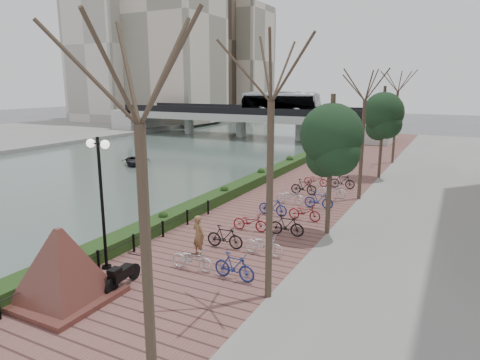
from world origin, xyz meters
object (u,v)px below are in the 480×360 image
Objects in this scene: lamppost at (100,176)px; boat at (135,160)px; motorcycle at (123,274)px; pedestrian at (199,235)px; granite_monument at (61,264)px.

boat is (-15.39, 19.44, -3.71)m from lamppost.
motorcycle is 3.76m from pedestrian.
granite_monument is 2.08m from motorcycle.
lamppost is at bearing -87.54° from boat.
lamppost is 25.07m from boat.
pedestrian reaches higher than motorcycle.
motorcycle is at bearing 95.96° from pedestrian.
boat is (-15.95, 21.93, -1.33)m from granite_monument.
pedestrian is 0.44× the size of boat.
motorcycle is 0.93× the size of pedestrian.
pedestrian is (0.75, 3.67, 0.35)m from motorcycle.
boat is (-17.81, 16.67, -0.93)m from pedestrian.
motorcycle reaches higher than boat.
pedestrian is (2.42, 2.77, -2.78)m from lamppost.
granite_monument is at bearing -89.87° from boat.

